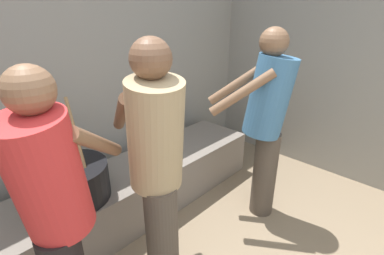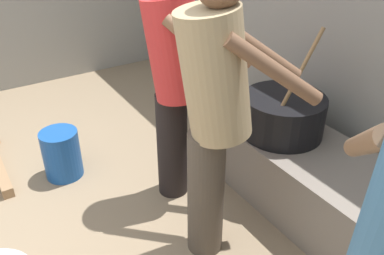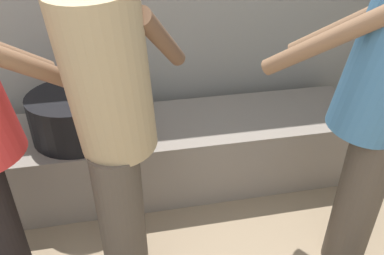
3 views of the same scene
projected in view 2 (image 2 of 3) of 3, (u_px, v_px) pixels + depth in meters
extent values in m
cube|color=gray|center=(338.00, 23.00, 2.72)|extent=(5.49, 0.20, 2.07)
cube|color=slate|center=(346.00, 204.00, 2.39)|extent=(2.47, 0.60, 0.43)
cylinder|color=black|center=(283.00, 115.00, 2.61)|extent=(0.52, 0.52, 0.26)
cylinder|color=#937047|center=(300.00, 72.00, 2.38)|extent=(0.07, 0.25, 0.51)
cylinder|color=brown|center=(367.00, 143.00, 1.25)|extent=(0.36, 0.39, 0.36)
cylinder|color=black|center=(172.00, 145.00, 2.67)|extent=(0.20, 0.20, 0.73)
cylinder|color=red|center=(174.00, 49.00, 2.33)|extent=(0.48, 0.47, 0.63)
cylinder|color=brown|center=(203.00, 50.00, 2.12)|extent=(0.40, 0.32, 0.34)
cylinder|color=brown|center=(219.00, 35.00, 2.33)|extent=(0.40, 0.32, 0.34)
cylinder|color=#4C4238|center=(206.00, 194.00, 2.22)|extent=(0.20, 0.20, 0.76)
cylinder|color=tan|center=(215.00, 75.00, 1.87)|extent=(0.43, 0.47, 0.65)
cylinder|color=brown|center=(274.00, 70.00, 1.75)|extent=(0.26, 0.45, 0.36)
cylinder|color=brown|center=(258.00, 49.00, 1.98)|extent=(0.26, 0.45, 0.36)
cylinder|color=#194C99|center=(62.00, 154.00, 2.92)|extent=(0.26, 0.26, 0.36)
cube|color=#93704D|center=(1.00, 173.00, 2.96)|extent=(0.56, 0.08, 0.07)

